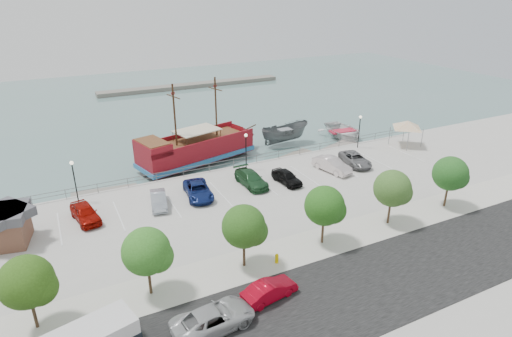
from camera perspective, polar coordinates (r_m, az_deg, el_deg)
name	(u,v)px	position (r m, az deg, el deg)	size (l,w,h in m)	color
ground	(273,200)	(44.04, 2.34, -4.28)	(160.00, 160.00, 0.00)	slate
land_slab	(437,334)	(30.51, 22.94, -19.69)	(100.00, 58.00, 1.20)	#A8A59E
street	(382,281)	(32.61, 16.45, -14.14)	(100.00, 8.00, 0.04)	black
sidewalk	(332,239)	(36.29, 10.08, -9.29)	(100.00, 4.00, 0.05)	#BBB6A7
seawall_railing	(241,161)	(49.74, -1.96, 0.98)	(50.00, 0.06, 1.00)	slate
far_shore	(192,85)	(95.84, -8.50, 10.90)	(40.00, 3.00, 0.80)	#6C6759
pirate_ship	(205,147)	(53.70, -6.84, 2.84)	(17.32, 8.62, 10.72)	maroon
patrol_boat	(285,135)	(59.16, 3.85, 4.46)	(2.70, 7.18, 2.78)	#595D5F
speedboat	(343,133)	(63.08, 11.57, 4.68)	(5.60, 7.84, 1.62)	silver
dock_west	(105,193)	(47.90, -19.49, -3.07)	(6.67, 1.91, 0.38)	gray
dock_mid	(293,157)	(54.84, 4.92, 1.55)	(6.22, 1.78, 0.36)	slate
dock_east	(337,148)	(58.53, 10.70, 2.67)	(7.20, 2.06, 0.41)	gray
shed	(4,226)	(39.89, -30.56, -6.62)	(4.35, 4.35, 3.05)	brown
canopy_tent	(408,121)	(58.49, 19.61, 6.02)	(5.22, 5.22, 3.89)	slate
street_van	(214,318)	(27.55, -5.68, -19.25)	(2.42, 5.25, 1.46)	#A6A7A9
street_sedan	(269,290)	(29.52, 1.80, -15.92)	(1.39, 3.98, 1.31)	#A00316
fire_hydrant	(277,258)	(32.84, 2.79, -11.85)	(0.28, 0.28, 0.81)	#DDB900
lamp_post_left	(74,174)	(43.80, -23.15, -0.71)	(0.36, 0.36, 4.28)	black
lamp_post_mid	(246,145)	(47.77, -1.35, 3.14)	(0.36, 0.36, 4.28)	black
lamp_post_right	(360,126)	(56.12, 13.65, 5.55)	(0.36, 0.36, 4.28)	black
tree_a	(29,283)	(28.99, -27.98, -13.37)	(3.30, 3.20, 5.00)	#473321
tree_b	(149,253)	(29.17, -14.09, -10.82)	(3.30, 3.20, 5.00)	#473321
tree_c	(246,228)	(30.98, -1.34, -7.88)	(3.30, 3.20, 5.00)	#473321
tree_d	(326,207)	(34.15, 9.37, -5.07)	(3.30, 3.20, 5.00)	#473321
tree_e	(394,189)	(38.35, 17.94, -2.67)	(3.30, 3.20, 5.00)	#473321
tree_f	(452,175)	(43.28, 24.66, -0.73)	(3.30, 3.20, 5.00)	#473321
parked_car_a	(85,213)	(40.98, -21.83, -5.51)	(1.80, 4.48, 1.53)	#8E0B03
parked_car_b	(159,200)	(41.52, -12.87, -4.10)	(1.41, 4.05, 1.33)	#959CA9
parked_car_c	(198,190)	(42.64, -7.72, -2.90)	(2.34, 5.06, 1.41)	navy
parked_car_d	(251,179)	(44.65, -0.66, -1.39)	(2.04, 5.02, 1.46)	#1D4725
parked_car_e	(287,177)	(45.29, 4.12, -1.13)	(1.65, 4.10, 1.40)	black
parked_car_f	(332,165)	(48.75, 10.10, 0.49)	(1.67, 4.80, 1.58)	beige
parked_car_g	(355,159)	(51.17, 13.10, 1.21)	(2.26, 4.91, 1.36)	slate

